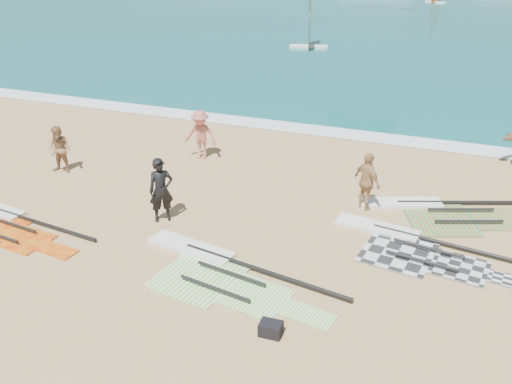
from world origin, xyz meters
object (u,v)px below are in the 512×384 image
(rig_green, at_px, (217,270))
(gear_bag_near, at_px, (271,329))
(rig_orange, at_px, (444,211))
(beachgoer_left, at_px, (60,150))
(person_wetsuit, at_px, (161,190))
(rig_red, at_px, (6,223))
(rig_grey, at_px, (412,246))
(beachgoer_back, at_px, (367,181))
(beachgoer_mid, at_px, (201,135))

(rig_green, relative_size, gear_bag_near, 12.07)
(rig_orange, xyz_separation_m, gear_bag_near, (-3.24, -7.20, 0.11))
(gear_bag_near, relative_size, beachgoer_left, 0.29)
(beachgoer_left, bearing_deg, person_wetsuit, -27.71)
(rig_red, bearing_deg, rig_grey, 21.36)
(rig_grey, distance_m, beachgoer_back, 2.64)
(rig_orange, height_order, rig_red, rig_orange)
(rig_green, xyz_separation_m, rig_red, (-6.88, 0.12, -0.00))
(beachgoer_back, bearing_deg, beachgoer_mid, 23.79)
(rig_green, height_order, beachgoer_mid, beachgoer_mid)
(rig_orange, bearing_deg, gear_bag_near, -133.99)
(rig_orange, relative_size, beachgoer_back, 3.30)
(rig_green, relative_size, beachgoer_left, 3.51)
(rig_grey, height_order, person_wetsuit, person_wetsuit)
(gear_bag_near, height_order, person_wetsuit, person_wetsuit)
(beachgoer_left, bearing_deg, rig_orange, -0.58)
(beachgoer_mid, bearing_deg, beachgoer_back, -20.67)
(rig_green, distance_m, beachgoer_mid, 7.71)
(beachgoer_back, bearing_deg, rig_green, 98.89)
(rig_orange, bearing_deg, beachgoer_back, 173.43)
(rig_grey, height_order, beachgoer_back, beachgoer_back)
(rig_green, relative_size, person_wetsuit, 3.02)
(person_wetsuit, height_order, beachgoer_mid, person_wetsuit)
(beachgoer_left, relative_size, beachgoer_back, 0.91)
(gear_bag_near, xyz_separation_m, beachgoer_left, (-9.78, 5.79, 0.69))
(rig_orange, xyz_separation_m, person_wetsuit, (-7.95, -3.35, 0.94))
(rig_red, xyz_separation_m, person_wetsuit, (4.25, 1.88, 0.94))
(rig_grey, distance_m, person_wetsuit, 7.36)
(rig_grey, xyz_separation_m, beachgoer_left, (-12.30, 1.01, 0.80))
(beachgoer_left, height_order, beachgoer_mid, beachgoer_mid)
(rig_red, bearing_deg, beachgoer_back, 33.03)
(beachgoer_left, bearing_deg, gear_bag_near, -37.40)
(rig_grey, xyz_separation_m, beachgoer_back, (-1.64, 1.87, 0.89))
(rig_orange, distance_m, gear_bag_near, 7.89)
(rig_grey, xyz_separation_m, rig_red, (-11.49, -2.80, -0.00))
(rig_green, xyz_separation_m, beachgoer_back, (2.97, 4.79, 0.88))
(rig_grey, height_order, rig_orange, rig_orange)
(rig_grey, height_order, rig_green, rig_green)
(rig_green, relative_size, beachgoer_mid, 3.20)
(rig_grey, bearing_deg, beachgoer_back, 140.56)
(rig_green, xyz_separation_m, person_wetsuit, (-2.63, 1.99, 0.94))
(gear_bag_near, bearing_deg, beachgoer_back, 82.41)
(gear_bag_near, distance_m, beachgoer_left, 11.38)
(rig_red, height_order, gear_bag_near, gear_bag_near)
(person_wetsuit, bearing_deg, beachgoer_left, 121.83)
(rig_orange, distance_m, beachgoer_back, 2.57)
(person_wetsuit, bearing_deg, rig_red, 166.59)
(rig_green, xyz_separation_m, beachgoer_mid, (-3.57, 6.77, 0.89))
(rig_red, bearing_deg, beachgoer_mid, 71.19)
(rig_green, bearing_deg, person_wetsuit, 153.52)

